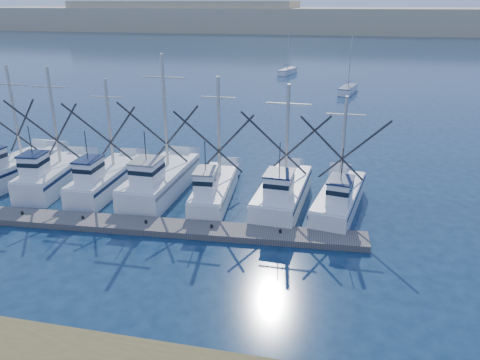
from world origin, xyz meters
name	(u,v)px	position (x,y,z in m)	size (l,w,h in m)	color
ground	(239,303)	(0.00, 0.00, 0.00)	(500.00, 500.00, 0.00)	#0C2237
floating_dock	(130,225)	(-8.03, 5.96, 0.19)	(27.95, 1.86, 0.37)	#66605B
dune_ridge	(340,20)	(0.00, 210.00, 5.00)	(360.00, 60.00, 10.00)	tan
trawler_fleet	(155,183)	(-8.44, 10.92, 0.97)	(27.70, 8.80, 9.49)	white
sailboat_near	(348,90)	(4.49, 54.05, 0.50)	(2.91, 6.12, 8.10)	white
sailboat_far	(287,71)	(-6.66, 71.46, 0.50)	(3.11, 6.31, 8.10)	white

